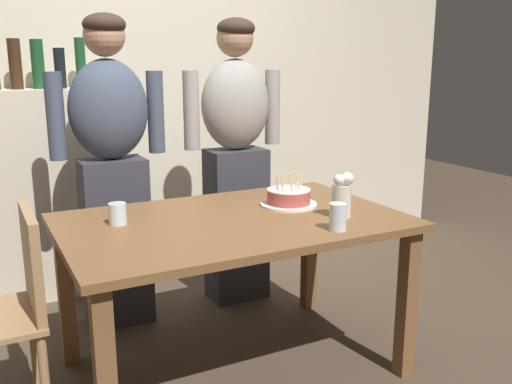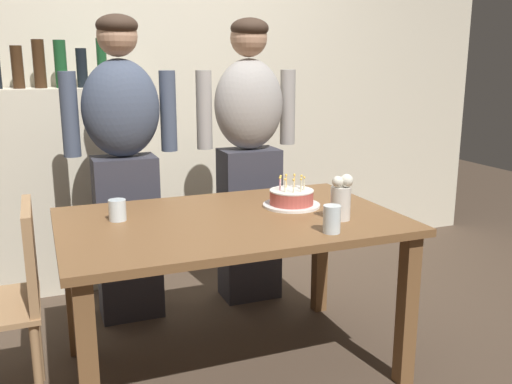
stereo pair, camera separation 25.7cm
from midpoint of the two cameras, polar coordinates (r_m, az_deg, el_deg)
name	(u,v)px [view 2 (the right image)]	position (r m, az deg, el deg)	size (l,w,h in m)	color
ground_plane	(232,366)	(2.81, 0.29, -17.35)	(10.00, 10.00, 0.00)	#47382B
back_wall	(155,80)	(3.90, -8.34, 11.23)	(5.20, 0.10, 2.60)	beige
dining_table	(231,238)	(2.54, 0.31, -4.78)	(1.50, 0.96, 0.74)	brown
birthday_cake	(292,199)	(2.72, 6.35, -0.71)	(0.28, 0.28, 0.15)	white
water_glass_near	(332,219)	(2.33, 10.87, -2.77)	(0.07, 0.07, 0.11)	silver
water_glass_far	(117,210)	(2.51, -11.10, -1.85)	(0.08, 0.08, 0.09)	silver
flower_vase	(341,199)	(2.51, 11.56, -0.69)	(0.10, 0.09, 0.21)	silver
person_man_bearded	(124,165)	(3.10, -10.98, 2.67)	(0.61, 0.27, 1.66)	#33333D
person_woman_cardigan	(249,157)	(3.30, 1.51, 3.57)	(0.61, 0.27, 1.66)	#33333D
dining_chair	(8,293)	(2.45, -21.21, -9.61)	(0.42, 0.42, 0.87)	#A37A51
shelf_cabinet	(60,188)	(3.66, -17.43, 0.37)	(0.85, 0.30, 1.56)	beige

